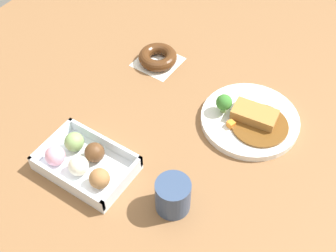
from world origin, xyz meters
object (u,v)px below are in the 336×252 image
Objects in this scene: donut_box at (84,162)px; chocolate_ring_donut at (158,57)px; curry_plate at (250,119)px; coffee_mug at (173,196)px.

donut_box reaches higher than chocolate_ring_donut.
curry_plate is 1.15× the size of donut_box.
curry_plate is at bearing -11.28° from chocolate_ring_donut.
curry_plate is 2.04× the size of chocolate_ring_donut.
donut_box is 0.22m from coffee_mug.
coffee_mug is at bearing 7.23° from donut_box.
chocolate_ring_donut is at bearing 168.72° from curry_plate.
chocolate_ring_donut is 0.46m from coffee_mug.
donut_box is at bearing -127.46° from curry_plate.
donut_box is 1.78× the size of chocolate_ring_donut.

